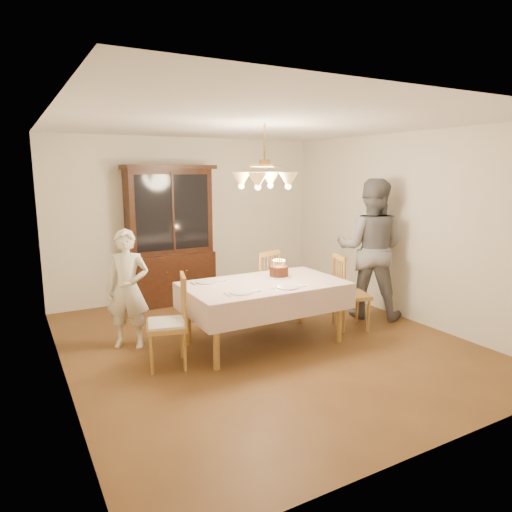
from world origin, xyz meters
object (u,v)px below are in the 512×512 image
china_hutch (170,238)px  birthday_cake (279,272)px  dining_table (264,289)px  elderly_woman (128,289)px  chair_far_side (260,289)px

china_hutch → birthday_cake: (0.71, -2.10, -0.21)m
dining_table → china_hutch: bearing=100.1°
dining_table → elderly_woman: (-1.46, 0.69, 0.02)m
elderly_woman → birthday_cake: bearing=14.2°
dining_table → china_hutch: china_hutch is taller
chair_far_side → elderly_woman: size_ratio=0.71×
dining_table → elderly_woman: bearing=154.6°
elderly_woman → birthday_cake: (1.76, -0.54, 0.12)m
chair_far_side → china_hutch: bearing=119.1°
elderly_woman → china_hutch: bearing=87.0°
china_hutch → chair_far_side: china_hutch is taller
dining_table → chair_far_side: chair_far_side is taller
chair_far_side → birthday_cake: bearing=-98.7°
china_hutch → birthday_cake: 2.22m
dining_table → china_hutch: size_ratio=0.88×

